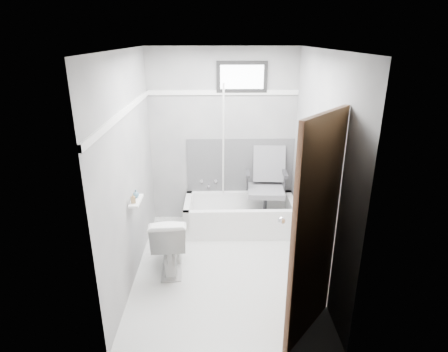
{
  "coord_description": "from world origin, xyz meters",
  "views": [
    {
      "loc": [
        -0.08,
        -3.69,
        2.52
      ],
      "look_at": [
        0.0,
        0.35,
        1.0
      ],
      "focal_mm": 30.0,
      "sensor_mm": 36.0,
      "label": 1
    }
  ],
  "objects_px": {
    "bathtub": "(240,215)",
    "office_chair": "(266,186)",
    "soap_bottle_a": "(133,198)",
    "door": "(358,251)",
    "soap_bottle_b": "(136,193)",
    "toilet": "(170,241)"
  },
  "relations": [
    {
      "from": "office_chair",
      "to": "soap_bottle_a",
      "type": "height_order",
      "value": "office_chair"
    },
    {
      "from": "door",
      "to": "soap_bottle_b",
      "type": "bearing_deg",
      "value": 147.27
    },
    {
      "from": "toilet",
      "to": "office_chair",
      "type": "bearing_deg",
      "value": -145.2
    },
    {
      "from": "office_chair",
      "to": "soap_bottle_b",
      "type": "xyz_separation_m",
      "value": [
        -1.52,
        -1.03,
        0.34
      ]
    },
    {
      "from": "toilet",
      "to": "soap_bottle_b",
      "type": "xyz_separation_m",
      "value": [
        -0.32,
        -0.05,
        0.61
      ]
    },
    {
      "from": "office_chair",
      "to": "bathtub",
      "type": "bearing_deg",
      "value": -168.67
    },
    {
      "from": "bathtub",
      "to": "door",
      "type": "distance_m",
      "value": 2.46
    },
    {
      "from": "office_chair",
      "to": "toilet",
      "type": "xyz_separation_m",
      "value": [
        -1.2,
        -0.98,
        -0.27
      ]
    },
    {
      "from": "door",
      "to": "soap_bottle_b",
      "type": "height_order",
      "value": "door"
    },
    {
      "from": "office_chair",
      "to": "soap_bottle_b",
      "type": "relative_size",
      "value": 11.46
    },
    {
      "from": "office_chair",
      "to": "door",
      "type": "bearing_deg",
      "value": -76.76
    },
    {
      "from": "bathtub",
      "to": "office_chair",
      "type": "relative_size",
      "value": 1.51
    },
    {
      "from": "door",
      "to": "soap_bottle_a",
      "type": "distance_m",
      "value": 2.21
    },
    {
      "from": "toilet",
      "to": "soap_bottle_a",
      "type": "relative_size",
      "value": 7.14
    },
    {
      "from": "toilet",
      "to": "soap_bottle_b",
      "type": "relative_size",
      "value": 8.16
    },
    {
      "from": "soap_bottle_b",
      "to": "door",
      "type": "bearing_deg",
      "value": -32.73
    },
    {
      "from": "door",
      "to": "soap_bottle_a",
      "type": "relative_size",
      "value": 20.25
    },
    {
      "from": "office_chair",
      "to": "soap_bottle_a",
      "type": "distance_m",
      "value": 1.95
    },
    {
      "from": "bathtub",
      "to": "toilet",
      "type": "bearing_deg",
      "value": -132.52
    },
    {
      "from": "office_chair",
      "to": "door",
      "type": "height_order",
      "value": "door"
    },
    {
      "from": "toilet",
      "to": "soap_bottle_b",
      "type": "bearing_deg",
      "value": 4.35
    },
    {
      "from": "bathtub",
      "to": "toilet",
      "type": "relative_size",
      "value": 2.13
    }
  ]
}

